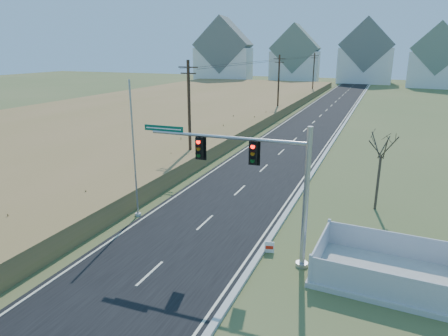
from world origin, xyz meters
TOP-DOWN VIEW (x-y plane):
  - ground at (0.00, 0.00)m, footprint 260.00×260.00m
  - road at (0.00, 50.00)m, footprint 8.00×180.00m
  - curb at (4.15, 50.00)m, footprint 0.30×180.00m
  - reed_marsh at (-24.00, 40.00)m, footprint 38.00×110.00m
  - utility_pole_near at (-6.50, 15.00)m, footprint 1.80×0.26m
  - utility_pole_mid at (-6.50, 45.00)m, footprint 1.80×0.26m
  - utility_pole_far at (-6.50, 75.00)m, footprint 1.80×0.26m
  - condo_nw at (-38.00, 100.00)m, footprint 17.69×13.38m
  - condo_nnw at (-18.00, 108.00)m, footprint 14.93×11.17m
  - condo_n at (2.00, 112.00)m, footprint 15.27×10.20m
  - condo_ne at (20.00, 104.00)m, footprint 14.12×10.51m
  - traffic_signal_mast at (4.44, 1.30)m, footprint 8.44×0.59m
  - fence_enclosure at (10.03, 1.64)m, footprint 6.54×4.63m
  - open_sign at (4.50, 2.00)m, footprint 0.48×0.17m
  - flagpole at (-4.30, 3.47)m, footprint 0.37×0.37m
  - bare_tree at (9.20, 10.13)m, footprint 2.01×2.01m

SIDE VIEW (x-z plane):
  - ground at x=0.00m, z-range 0.00..0.00m
  - road at x=0.00m, z-range 0.00..0.06m
  - curb at x=4.15m, z-range 0.00..0.18m
  - fence_enclosure at x=10.03m, z-range -0.44..1.01m
  - open_sign at x=4.50m, z-range 0.02..0.62m
  - reed_marsh at x=-24.00m, z-range 0.00..1.30m
  - flagpole at x=-4.30m, z-range -0.83..7.42m
  - traffic_signal_mast at x=4.44m, z-range 0.81..7.53m
  - bare_tree at x=9.20m, z-range 1.63..6.96m
  - utility_pole_near at x=-6.50m, z-range 0.18..9.18m
  - utility_pole_mid at x=-6.50m, z-range 0.18..9.18m
  - utility_pole_far at x=-6.50m, z-range 0.18..9.18m
  - condo_ne at x=20.00m, z-range -1.42..15.10m
  - condo_nnw at x=-18.00m, z-range -1.58..15.45m
  - condo_n at x=2.00m, z-range -1.66..16.88m
  - condo_nw at x=-38.00m, z-range -1.82..17.23m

